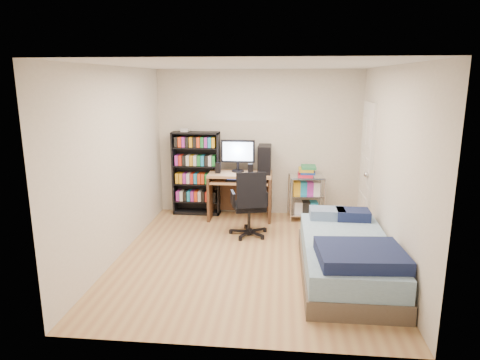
# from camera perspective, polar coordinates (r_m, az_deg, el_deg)

# --- Properties ---
(room) EXTENTS (3.58, 4.08, 2.58)m
(room) POSITION_cam_1_polar(r_m,az_deg,el_deg) (5.47, 1.28, 1.86)
(room) COLOR tan
(room) RESTS_ON ground
(media_shelf) EXTENTS (0.82, 0.27, 1.52)m
(media_shelf) POSITION_cam_1_polar(r_m,az_deg,el_deg) (7.50, -5.85, 1.03)
(media_shelf) COLOR black
(media_shelf) RESTS_ON room
(computer_desk) EXTENTS (1.06, 0.61, 1.34)m
(computer_desk) POSITION_cam_1_polar(r_m,az_deg,el_deg) (7.25, 0.92, 0.45)
(computer_desk) COLOR tan
(computer_desk) RESTS_ON room
(office_chair) EXTENTS (0.74, 0.74, 1.02)m
(office_chair) POSITION_cam_1_polar(r_m,az_deg,el_deg) (6.49, 1.27, -4.73)
(office_chair) COLOR black
(office_chair) RESTS_ON room
(wire_cart) EXTENTS (0.61, 0.46, 0.93)m
(wire_cart) POSITION_cam_1_polar(r_m,az_deg,el_deg) (7.26, 8.87, -0.60)
(wire_cart) COLOR silver
(wire_cart) RESTS_ON room
(bed) EXTENTS (1.05, 2.10, 0.60)m
(bed) POSITION_cam_1_polar(r_m,az_deg,el_deg) (5.34, 14.06, -9.91)
(bed) COLOR brown
(bed) RESTS_ON room
(door) EXTENTS (0.12, 0.80, 2.00)m
(door) POSITION_cam_1_polar(r_m,az_deg,el_deg) (6.95, 16.49, 1.68)
(door) COLOR silver
(door) RESTS_ON room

